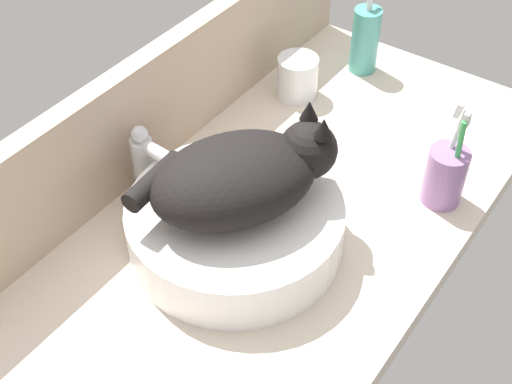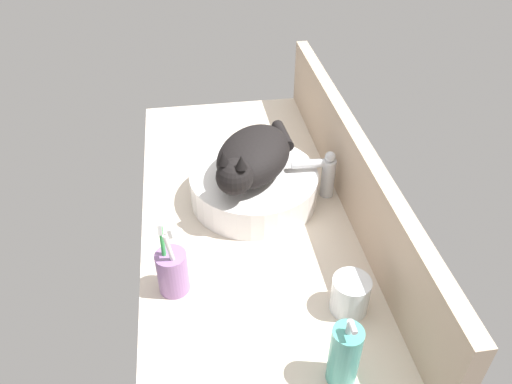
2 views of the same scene
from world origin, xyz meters
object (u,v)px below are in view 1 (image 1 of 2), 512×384
object	(u,v)px
faucet	(148,161)
soap_dispenser	(365,40)
sink_basin	(235,226)
water_glass	(297,79)
cat	(242,175)
toothbrush_cup	(445,175)

from	to	relation	value
faucet	soap_dispenser	distance (cm)	54.02
sink_basin	water_glass	world-z (taller)	sink_basin
cat	toothbrush_cup	bearing A→B (deg)	-38.07
faucet	sink_basin	bearing A→B (deg)	-93.60
sink_basin	soap_dispenser	xyz separation A→B (cm)	(54.14, 7.85, 2.71)
sink_basin	cat	xyz separation A→B (cm)	(1.22, -0.63, 9.93)
sink_basin	cat	distance (cm)	10.02
faucet	soap_dispenser	xyz separation A→B (cm)	(52.98, -10.51, -0.43)
soap_dispenser	water_glass	size ratio (longest dim) A/B	2.05
soap_dispenser	water_glass	world-z (taller)	soap_dispenser
cat	water_glass	distance (cm)	41.78
cat	toothbrush_cup	distance (cm)	35.19
toothbrush_cup	soap_dispenser	bearing A→B (deg)	48.53
faucet	toothbrush_cup	size ratio (longest dim) A/B	0.73
sink_basin	faucet	xyz separation A→B (cm)	(1.16, 18.36, 3.14)
faucet	soap_dispenser	world-z (taller)	soap_dispenser
soap_dispenser	toothbrush_cup	bearing A→B (deg)	-131.47
faucet	soap_dispenser	size ratio (longest dim) A/B	0.81
cat	water_glass	size ratio (longest dim) A/B	3.68
faucet	water_glass	bearing A→B (deg)	-6.65
sink_basin	water_glass	size ratio (longest dim) A/B	4.04
faucet	toothbrush_cup	bearing A→B (deg)	-56.08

